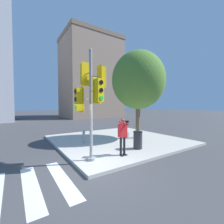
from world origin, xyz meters
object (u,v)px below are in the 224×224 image
at_px(person_photographer, 123,133).
at_px(street_tree, 138,80).
at_px(fire_hydrant, 84,137).
at_px(trash_bin, 138,140).
at_px(traffic_signal_pole, 91,91).

relative_size(person_photographer, street_tree, 0.28).
height_order(person_photographer, street_tree, street_tree).
relative_size(fire_hydrant, trash_bin, 0.84).
xyz_separation_m(fire_hydrant, trash_bin, (1.92, -2.77, 0.08)).
distance_m(traffic_signal_pole, person_photographer, 2.42).
bearing_deg(traffic_signal_pole, street_tree, 24.45).
bearing_deg(person_photographer, trash_bin, 16.81).
distance_m(traffic_signal_pole, fire_hydrant, 3.95).
relative_size(person_photographer, trash_bin, 1.83).
height_order(traffic_signal_pole, street_tree, street_tree).
xyz_separation_m(street_tree, fire_hydrant, (-3.80, 0.78, -3.70)).
bearing_deg(trash_bin, traffic_signal_pole, -177.04).
distance_m(person_photographer, fire_hydrant, 3.28).
bearing_deg(trash_bin, fire_hydrant, 124.75).
relative_size(person_photographer, fire_hydrant, 2.17).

